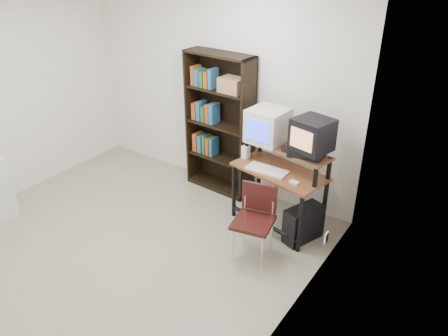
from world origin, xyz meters
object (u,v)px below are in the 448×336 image
Objects in this scene: crt_tv at (312,135)px; school_chair at (255,214)px; computer_desk at (280,175)px; bookshelf at (221,123)px; crt_monitor at (268,126)px; pc_tower at (303,224)px.

crt_tv reaches higher than school_chair.
computer_desk reaches higher than school_chair.
computer_desk is 2.58× the size of crt_tv.
crt_tv is 0.24× the size of bookshelf.
crt_monitor reaches higher than computer_desk.
crt_monitor is 1.06m from school_chair.
crt_tv is at bearing -5.18° from crt_monitor.
computer_desk is 0.61m from pc_tower.
computer_desk is at bearing -176.46° from pc_tower.
crt_monitor is at bearing 100.93° from school_chair.
computer_desk is 1.17m from bookshelf.
crt_monitor is at bearing -12.19° from bookshelf.
crt_tv is at bearing 130.44° from pc_tower.
crt_monitor is (-0.26, 0.14, 0.49)m from computer_desk.
school_chair reaches higher than pc_tower.
bookshelf is at bearing 172.36° from computer_desk.
bookshelf reaches higher than crt_monitor.
school_chair is 0.43× the size of bookshelf.
crt_monitor is 0.60m from crt_tv.
bookshelf reaches higher than computer_desk.
crt_tv is 1.46m from bookshelf.
bookshelf is at bearing 168.81° from crt_monitor.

